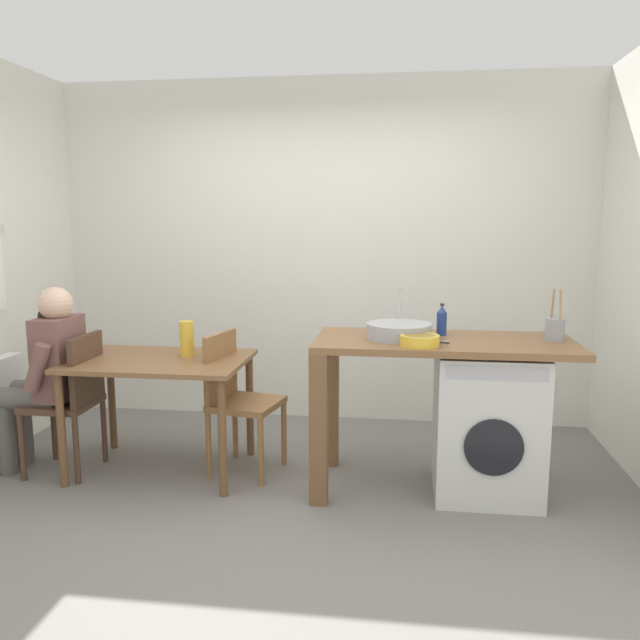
{
  "coord_description": "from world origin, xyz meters",
  "views": [
    {
      "loc": [
        0.64,
        -3.22,
        1.61
      ],
      "look_at": [
        0.15,
        0.45,
        1.01
      ],
      "focal_mm": 34.94,
      "sensor_mm": 36.0,
      "label": 1
    }
  ],
  "objects_px": {
    "chair_person_seat": "(73,395)",
    "vase": "(187,339)",
    "mixing_bowl": "(419,340)",
    "utensil_crock": "(555,329)",
    "dining_table": "(160,374)",
    "washing_machine": "(487,422)",
    "bottle_tall_green": "(442,321)",
    "seated_person": "(47,369)",
    "chair_opposite": "(236,394)"
  },
  "relations": [
    {
      "from": "chair_person_seat",
      "to": "washing_machine",
      "type": "relative_size",
      "value": 1.05
    },
    {
      "from": "mixing_bowl",
      "to": "utensil_crock",
      "type": "xyz_separation_m",
      "value": [
        0.78,
        0.25,
        0.04
      ]
    },
    {
      "from": "dining_table",
      "to": "washing_machine",
      "type": "distance_m",
      "value": 2.04
    },
    {
      "from": "chair_opposite",
      "to": "vase",
      "type": "relative_size",
      "value": 3.93
    },
    {
      "from": "dining_table",
      "to": "chair_person_seat",
      "type": "height_order",
      "value": "chair_person_seat"
    },
    {
      "from": "washing_machine",
      "to": "vase",
      "type": "height_order",
      "value": "vase"
    },
    {
      "from": "washing_machine",
      "to": "bottle_tall_green",
      "type": "bearing_deg",
      "value": 152.08
    },
    {
      "from": "dining_table",
      "to": "mixing_bowl",
      "type": "xyz_separation_m",
      "value": [
        1.62,
        -0.26,
        0.31
      ]
    },
    {
      "from": "chair_person_seat",
      "to": "bottle_tall_green",
      "type": "bearing_deg",
      "value": -85.49
    },
    {
      "from": "chair_opposite",
      "to": "utensil_crock",
      "type": "xyz_separation_m",
      "value": [
        1.92,
        -0.07,
        0.48
      ]
    },
    {
      "from": "mixing_bowl",
      "to": "seated_person",
      "type": "bearing_deg",
      "value": 176.17
    },
    {
      "from": "mixing_bowl",
      "to": "vase",
      "type": "distance_m",
      "value": 1.52
    },
    {
      "from": "utensil_crock",
      "to": "seated_person",
      "type": "bearing_deg",
      "value": -178.26
    },
    {
      "from": "washing_machine",
      "to": "mixing_bowl",
      "type": "xyz_separation_m",
      "value": [
        -0.41,
        -0.2,
        0.52
      ]
    },
    {
      "from": "dining_table",
      "to": "chair_person_seat",
      "type": "xyz_separation_m",
      "value": [
        -0.55,
        -0.1,
        -0.14
      ]
    },
    {
      "from": "washing_machine",
      "to": "vase",
      "type": "bearing_deg",
      "value": 175.2
    },
    {
      "from": "washing_machine",
      "to": "utensil_crock",
      "type": "distance_m",
      "value": 0.67
    },
    {
      "from": "chair_person_seat",
      "to": "washing_machine",
      "type": "height_order",
      "value": "chair_person_seat"
    },
    {
      "from": "chair_opposite",
      "to": "mixing_bowl",
      "type": "xyz_separation_m",
      "value": [
        1.14,
        -0.32,
        0.45
      ]
    },
    {
      "from": "seated_person",
      "to": "utensil_crock",
      "type": "height_order",
      "value": "utensil_crock"
    },
    {
      "from": "bottle_tall_green",
      "to": "mixing_bowl",
      "type": "height_order",
      "value": "bottle_tall_green"
    },
    {
      "from": "chair_opposite",
      "to": "mixing_bowl",
      "type": "height_order",
      "value": "mixing_bowl"
    },
    {
      "from": "vase",
      "to": "seated_person",
      "type": "bearing_deg",
      "value": -166.85
    },
    {
      "from": "bottle_tall_green",
      "to": "chair_opposite",
      "type": "bearing_deg",
      "value": -179.11
    },
    {
      "from": "chair_opposite",
      "to": "utensil_crock",
      "type": "relative_size",
      "value": 3.0
    },
    {
      "from": "bottle_tall_green",
      "to": "mixing_bowl",
      "type": "distance_m",
      "value": 0.37
    },
    {
      "from": "seated_person",
      "to": "vase",
      "type": "xyz_separation_m",
      "value": [
        0.86,
        0.2,
        0.18
      ]
    },
    {
      "from": "chair_opposite",
      "to": "washing_machine",
      "type": "relative_size",
      "value": 1.05
    },
    {
      "from": "utensil_crock",
      "to": "dining_table",
      "type": "bearing_deg",
      "value": 179.86
    },
    {
      "from": "dining_table",
      "to": "chair_person_seat",
      "type": "distance_m",
      "value": 0.57
    },
    {
      "from": "mixing_bowl",
      "to": "utensil_crock",
      "type": "bearing_deg",
      "value": 17.81
    },
    {
      "from": "chair_opposite",
      "to": "vase",
      "type": "distance_m",
      "value": 0.48
    },
    {
      "from": "washing_machine",
      "to": "bottle_tall_green",
      "type": "xyz_separation_m",
      "value": [
        -0.27,
        0.14,
        0.58
      ]
    },
    {
      "from": "washing_machine",
      "to": "dining_table",
      "type": "bearing_deg",
      "value": 178.36
    },
    {
      "from": "dining_table",
      "to": "seated_person",
      "type": "distance_m",
      "value": 0.71
    },
    {
      "from": "washing_machine",
      "to": "vase",
      "type": "xyz_separation_m",
      "value": [
        -1.88,
        0.16,
        0.42
      ]
    },
    {
      "from": "chair_person_seat",
      "to": "vase",
      "type": "height_order",
      "value": "vase"
    },
    {
      "from": "chair_opposite",
      "to": "washing_machine",
      "type": "distance_m",
      "value": 1.56
    },
    {
      "from": "utensil_crock",
      "to": "vase",
      "type": "height_order",
      "value": "utensil_crock"
    },
    {
      "from": "bottle_tall_green",
      "to": "seated_person",
      "type": "bearing_deg",
      "value": -175.7
    },
    {
      "from": "utensil_crock",
      "to": "vase",
      "type": "distance_m",
      "value": 2.26
    },
    {
      "from": "chair_person_seat",
      "to": "vase",
      "type": "bearing_deg",
      "value": -74.06
    },
    {
      "from": "dining_table",
      "to": "vase",
      "type": "relative_size",
      "value": 4.8
    },
    {
      "from": "seated_person",
      "to": "washing_machine",
      "type": "relative_size",
      "value": 1.4
    },
    {
      "from": "bottle_tall_green",
      "to": "utensil_crock",
      "type": "height_order",
      "value": "utensil_crock"
    },
    {
      "from": "chair_opposite",
      "to": "washing_machine",
      "type": "bearing_deg",
      "value": 97.52
    },
    {
      "from": "washing_machine",
      "to": "chair_opposite",
      "type": "bearing_deg",
      "value": 175.45
    },
    {
      "from": "chair_person_seat",
      "to": "seated_person",
      "type": "distance_m",
      "value": 0.23
    },
    {
      "from": "seated_person",
      "to": "chair_opposite",
      "type": "bearing_deg",
      "value": -82.12
    },
    {
      "from": "washing_machine",
      "to": "utensil_crock",
      "type": "xyz_separation_m",
      "value": [
        0.37,
        0.05,
        0.56
      ]
    }
  ]
}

